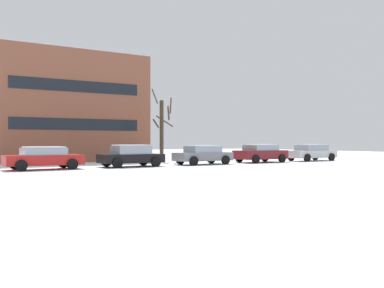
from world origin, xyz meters
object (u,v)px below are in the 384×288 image
parked_car_silver (311,152)px  parked_car_black (131,156)px  parked_car_gray (203,155)px  parked_car_maroon (261,153)px  parked_car_red (44,158)px

parked_car_silver → parked_car_black: bearing=179.4°
parked_car_gray → parked_car_maroon: size_ratio=1.00×
parked_car_red → parked_car_maroon: parked_car_maroon is taller
parked_car_gray → parked_car_silver: 10.88m
parked_car_red → parked_car_gray: (10.88, -0.19, 0.01)m
parked_car_gray → parked_car_silver: parked_car_silver is taller
parked_car_red → parked_car_silver: size_ratio=0.94×
parked_car_black → parked_car_maroon: parked_car_black is taller
parked_car_maroon → parked_car_silver: parked_car_maroon is taller
parked_car_gray → parked_car_red: bearing=179.0°
parked_car_maroon → parked_car_red: bearing=179.8°
parked_car_maroon → parked_car_gray: bearing=-178.7°
parked_car_black → parked_car_maroon: 10.88m
parked_car_silver → parked_car_red: bearing=179.4°
parked_car_maroon → parked_car_black: bearing=180.0°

